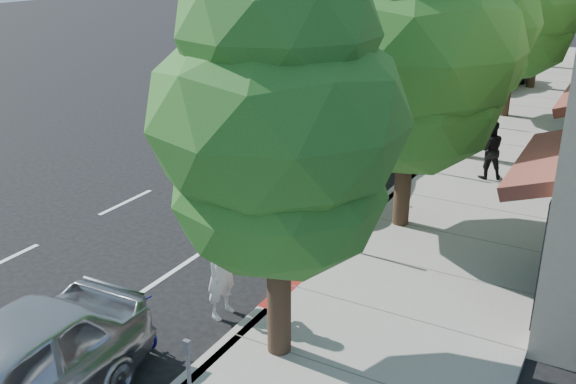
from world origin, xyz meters
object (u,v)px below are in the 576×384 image
Objects in this scene: street_tree_3 at (517,1)px; cyclist at (221,268)px; street_tree_2 at (477,26)px; street_tree_0 at (278,124)px; pedestrian at (489,150)px; street_tree_1 at (412,52)px; bicycle at (123,316)px; dark_suv_far at (499,72)px; dark_sedan at (418,109)px; white_pickup at (461,71)px; silver_suv at (316,158)px.

cyclist is at bearing -95.27° from street_tree_3.
street_tree_3 reaches higher than street_tree_2.
street_tree_0 is 10.82m from pedestrian.
street_tree_3 is at bearing -1.05° from cyclist.
street_tree_1 reaches higher than street_tree_2.
dark_suv_far is at bearing 3.46° from bicycle.
street_tree_1 is 0.96× the size of street_tree_3.
white_pickup reaches higher than dark_sedan.
pedestrian is (3.80, 11.16, 0.56)m from bicycle.
street_tree_0 is 3.86× the size of pedestrian.
street_tree_3 is at bearing 90.00° from street_tree_0.
cyclist is (-1.60, -11.36, -3.26)m from street_tree_2.
street_tree_3 reaches higher than bicycle.
dark_sedan is 6.25m from pedestrian.
street_tree_1 is (-0.00, 6.00, 0.20)m from street_tree_0.
street_tree_2 is at bearing 90.00° from street_tree_0.
dark_sedan is (0.43, 7.79, -0.24)m from silver_suv.
cyclist is 22.41m from white_pickup.
street_tree_2 is 12.09m from dark_suv_far.
street_tree_0 is at bearing -78.96° from dark_suv_far.
dark_suv_far is (-1.40, 23.50, -3.30)m from street_tree_0.
dark_suv_far is at bearing 94.57° from street_tree_1.
white_pickup is at bearing 86.33° from dark_sedan.
street_tree_3 is 1.16× the size of silver_suv.
dark_suv_far is at bearing -106.12° from pedestrian.
silver_suv reaches higher than white_pickup.
street_tree_1 is 12.00m from street_tree_3.
cyclist is 14.69m from dark_sedan.
street_tree_1 is 1.52× the size of dark_suv_far.
street_tree_1 is 8.32m from bicycle.
street_tree_2 is at bearing -5.35° from bicycle.
white_pickup is 13.37m from pedestrian.
street_tree_0 is 1.65× the size of dark_sedan.
bicycle is (-2.70, -6.85, -3.87)m from street_tree_1.
bicycle is (-2.70, -18.85, -4.07)m from street_tree_3.
bicycle is 23.86m from white_pickup.
street_tree_2 is 1.43× the size of dark_suv_far.
street_tree_3 is 6.95m from white_pickup.
cyclist reaches higher than white_pickup.
street_tree_3 reaches higher than silver_suv.
cyclist is 10.04m from pedestrian.
silver_suv reaches higher than bicycle.
street_tree_0 is 3.91× the size of bicycle.
cyclist is (-1.60, -5.36, -3.33)m from street_tree_1.
silver_suv is at bearing -83.89° from white_pickup.
street_tree_0 is 3.37× the size of cyclist.
dark_sedan is (-2.67, 9.29, -3.65)m from street_tree_1.
street_tree_0 is 1.02× the size of silver_suv.
street_tree_1 is 6.51m from cyclist.
dark_sedan is (-2.67, 3.29, -3.58)m from street_tree_2.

